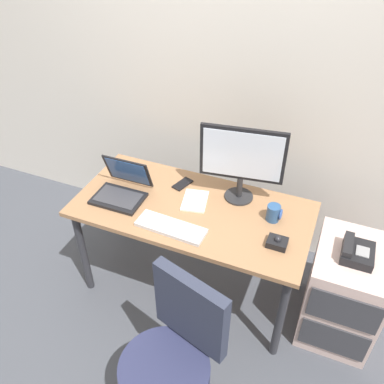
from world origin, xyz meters
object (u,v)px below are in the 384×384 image
desk_phone (356,252)px  office_chair (173,366)px  cell_phone (183,184)px  file_cabinet (343,292)px  trackball_mouse (277,242)px  monitor_main (242,159)px  coffee_mug (274,213)px  paper_notepad (195,201)px  laptop (122,188)px  keyboard (171,227)px

desk_phone → office_chair: office_chair is taller
office_chair → cell_phone: 1.13m
file_cabinet → trackball_mouse: 0.62m
cell_phone → trackball_mouse: bearing=-6.2°
monitor_main → trackball_mouse: (0.32, -0.32, -0.27)m
coffee_mug → paper_notepad: 0.49m
desk_phone → monitor_main: bearing=167.1°
desk_phone → monitor_main: (-0.73, 0.17, 0.33)m
paper_notepad → cell_phone: (-0.14, 0.13, -0.00)m
desk_phone → laptop: laptop is taller
file_cabinet → desk_phone: 0.36m
desk_phone → coffee_mug: coffee_mug is taller
keyboard → paper_notepad: 0.28m
desk_phone → laptop: (-1.42, -0.09, 0.09)m
keyboard → coffee_mug: size_ratio=4.07×
file_cabinet → coffee_mug: 0.67m
keyboard → laptop: bearing=158.1°
monitor_main → cell_phone: 0.47m
laptop → keyboard: bearing=-21.9°
desk_phone → keyboard: keyboard is taller
file_cabinet → laptop: laptop is taller
monitor_main → paper_notepad: (-0.24, -0.14, -0.28)m
monitor_main → coffee_mug: bearing=-26.4°
office_chair → paper_notepad: office_chair is taller
laptop → monitor_main: bearing=20.6°
desk_phone → trackball_mouse: size_ratio=1.82×
desk_phone → office_chair: 1.16m
keyboard → paper_notepad: size_ratio=2.00×
monitor_main → laptop: monitor_main is taller
office_chair → keyboard: 0.74m
office_chair → trackball_mouse: 0.84m
file_cabinet → paper_notepad: size_ratio=3.15×
cell_phone → desk_phone: bearing=9.6°
monitor_main → trackball_mouse: size_ratio=4.57×
coffee_mug → monitor_main: bearing=153.6°
laptop → desk_phone: bearing=3.6°
cell_phone → laptop: bearing=-124.1°
laptop → cell_phone: (0.31, 0.24, -0.05)m
office_chair → monitor_main: monitor_main is taller
laptop → paper_notepad: bearing=14.3°
monitor_main → paper_notepad: bearing=-148.8°
trackball_mouse → coffee_mug: size_ratio=1.07×
desk_phone → file_cabinet: bearing=63.2°
desk_phone → office_chair: size_ratio=0.21×
office_chair → cell_phone: (-0.39, 1.02, 0.30)m
monitor_main → laptop: 0.77m
file_cabinet → cell_phone: (-1.12, 0.14, 0.40)m
laptop → coffee_mug: size_ratio=3.06×
office_chair → trackball_mouse: size_ratio=8.63×
office_chair → trackball_mouse: bearing=66.4°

